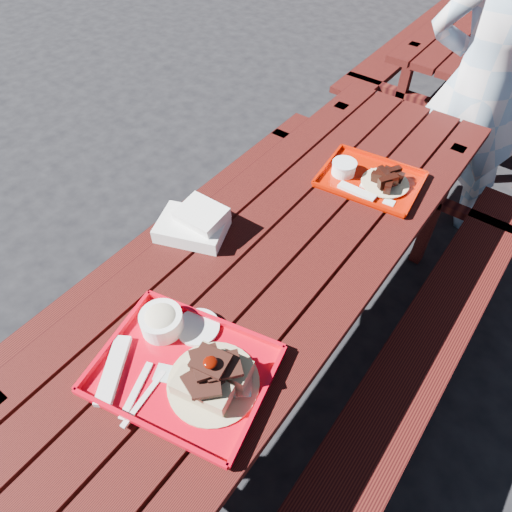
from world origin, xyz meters
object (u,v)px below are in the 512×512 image
object	(u,v)px
far_tray	(369,178)
person	(480,88)
near_tray	(187,359)
picnic_table_near	(279,277)
picnic_table_far	(502,35)

from	to	relation	value
far_tray	person	bearing A→B (deg)	80.80
near_tray	person	size ratio (longest dim) A/B	0.33
far_tray	person	world-z (taller)	person
near_tray	person	bearing A→B (deg)	85.09
picnic_table_near	picnic_table_far	xyz separation A→B (m)	(0.00, 2.80, 0.00)
picnic_table_far	far_tray	bearing A→B (deg)	-87.86
picnic_table_near	near_tray	world-z (taller)	near_tray
near_tray	picnic_table_far	bearing A→B (deg)	91.03
picnic_table_far	person	world-z (taller)	person
picnic_table_far	near_tray	xyz separation A→B (m)	(0.06, -3.36, 0.23)
picnic_table_near	person	size ratio (longest dim) A/B	1.43
near_tray	far_tray	bearing A→B (deg)	88.63
picnic_table_far	far_tray	xyz separation A→B (m)	(0.09, -2.30, 0.21)
picnic_table_near	far_tray	xyz separation A→B (m)	(0.09, 0.50, 0.21)
near_tray	person	distance (m)	1.93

